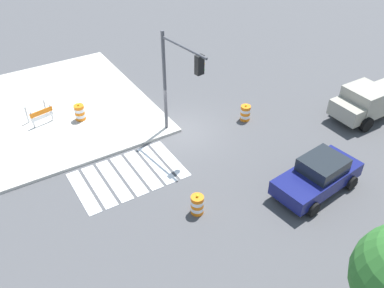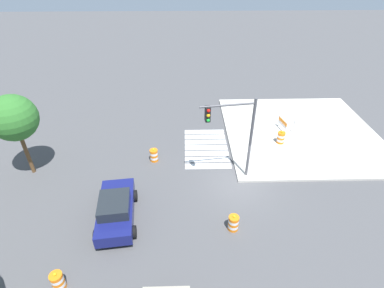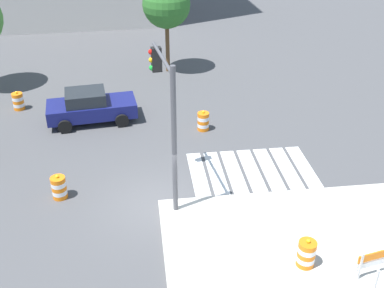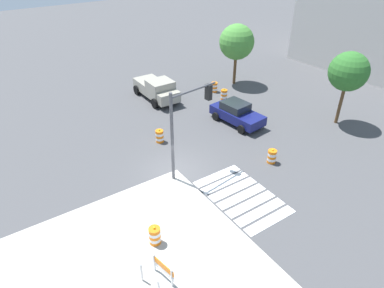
{
  "view_description": "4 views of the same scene",
  "coord_description": "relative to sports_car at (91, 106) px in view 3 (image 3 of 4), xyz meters",
  "views": [
    {
      "loc": [
        9.21,
        15.99,
        12.8
      ],
      "look_at": [
        0.91,
        2.56,
        1.12
      ],
      "focal_mm": 38.29,
      "sensor_mm": 36.0,
      "label": 1
    },
    {
      "loc": [
        -14.23,
        3.33,
        12.67
      ],
      "look_at": [
        2.12,
        2.92,
        1.62
      ],
      "focal_mm": 27.57,
      "sensor_mm": 36.0,
      "label": 2
    },
    {
      "loc": [
        -0.49,
        -14.02,
        10.67
      ],
      "look_at": [
        1.56,
        2.28,
        1.16
      ],
      "focal_mm": 43.5,
      "sensor_mm": 36.0,
      "label": 3
    },
    {
      "loc": [
        14.57,
        -8.65,
        12.7
      ],
      "look_at": [
        -0.4,
        1.39,
        1.33
      ],
      "focal_mm": 31.86,
      "sensor_mm": 36.0,
      "label": 4
    }
  ],
  "objects": [
    {
      "name": "ground_plane",
      "position": [
        2.87,
        -7.18,
        -0.81
      ],
      "size": [
        120.0,
        120.0,
        0.0
      ],
      "primitive_type": "plane",
      "color": "#474749"
    },
    {
      "name": "crosswalk_stripes",
      "position": [
        6.87,
        -5.38,
        -0.8
      ],
      "size": [
        5.1,
        3.2,
        0.02
      ],
      "color": "silver",
      "rests_on": "ground"
    },
    {
      "name": "sports_car",
      "position": [
        0.0,
        0.0,
        0.0
      ],
      "size": [
        4.48,
        2.5,
        1.63
      ],
      "color": "navy",
      "rests_on": "ground"
    },
    {
      "name": "traffic_barrel_crosswalk_end",
      "position": [
        5.38,
        -1.6,
        -0.36
      ],
      "size": [
        0.56,
        0.56,
        1.02
      ],
      "color": "orange",
      "rests_on": "ground"
    },
    {
      "name": "traffic_barrel_median_near",
      "position": [
        -3.87,
        1.86,
        -0.36
      ],
      "size": [
        0.56,
        0.56,
        1.02
      ],
      "color": "orange",
      "rests_on": "ground"
    },
    {
      "name": "traffic_barrel_median_far",
      "position": [
        -0.82,
        -6.32,
        -0.36
      ],
      "size": [
        0.56,
        0.56,
        1.02
      ],
      "color": "orange",
      "rests_on": "ground"
    },
    {
      "name": "traffic_barrel_on_sidewalk",
      "position": [
        7.2,
        -11.06,
        -0.21
      ],
      "size": [
        0.56,
        0.56,
        1.02
      ],
      "color": "orange",
      "rests_on": "sidewalk_corner"
    },
    {
      "name": "construction_barricade",
      "position": [
        9.14,
        -11.85,
        -0.09
      ],
      "size": [
        1.37,
        1.01,
        1.0
      ],
      "color": "silver",
      "rests_on": "sidewalk_corner"
    },
    {
      "name": "traffic_light_pole",
      "position": [
        3.3,
        -6.66,
        3.1
      ],
      "size": [
        0.74,
        3.27,
        5.5
      ],
      "color": "#4C4C51",
      "rests_on": "sidewalk_corner"
    },
    {
      "name": "street_tree_streetside_mid",
      "position": [
        4.34,
        6.43,
        3.3
      ],
      "size": [
        2.83,
        2.83,
        5.55
      ],
      "color": "brown",
      "rests_on": "ground"
    }
  ]
}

